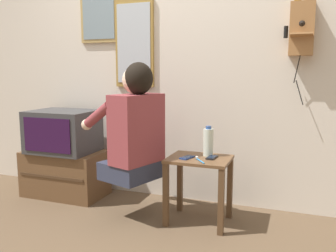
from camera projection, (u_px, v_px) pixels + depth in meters
name	position (u px, v px, depth m)	size (l,w,h in m)	color
wall_back	(170.00, 57.00, 3.15)	(6.80, 0.05, 2.55)	beige
side_table	(199.00, 174.00, 2.70)	(0.47, 0.38, 0.51)	brown
person	(134.00, 126.00, 2.73)	(0.63, 0.56, 0.91)	#2D3347
tv_stand	(65.00, 173.00, 3.33)	(0.74, 0.42, 0.42)	brown
television	(63.00, 131.00, 3.25)	(0.58, 0.46, 0.38)	#38383A
wall_phone_antique	(302.00, 28.00, 2.67)	(0.22, 0.18, 0.82)	#9E6B3D
framed_picture	(99.00, 19.00, 3.29)	(0.38, 0.03, 0.43)	tan
wall_mirror	(134.00, 44.00, 3.20)	(0.37, 0.03, 0.77)	olive
cell_phone_held	(187.00, 157.00, 2.66)	(0.09, 0.14, 0.01)	navy
cell_phone_spare	(212.00, 157.00, 2.66)	(0.07, 0.13, 0.01)	black
water_bottle	(208.00, 142.00, 2.73)	(0.08, 0.08, 0.23)	silver
toothbrush	(199.00, 160.00, 2.58)	(0.10, 0.13, 0.02)	#338CD8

